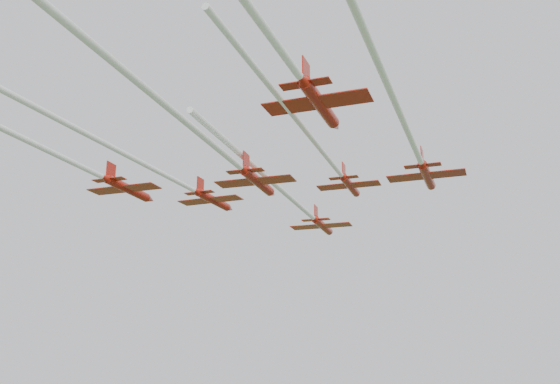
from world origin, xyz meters
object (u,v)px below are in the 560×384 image
Objects in this scene: jet_lead at (301,207)px; jet_row3_mid at (209,141)px; jet_row4_right at (258,19)px; jet_row3_right at (406,126)px; jet_row2_left at (172,179)px; jet_row2_right at (328,158)px; jet_row3_left at (85,168)px.

jet_row3_mid is (10.06, -30.81, -1.85)m from jet_lead.
jet_row3_mid is 0.87× the size of jet_row4_right.
jet_row3_mid is at bearing -170.83° from jet_row3_right.
jet_row4_right is (-3.31, -16.81, 3.20)m from jet_row3_right.
jet_row4_right is at bearing -49.85° from jet_row2_left.
jet_lead is 19.25m from jet_row2_left.
jet_row3_right is (14.42, -11.15, -3.15)m from jet_row2_right.
jet_row2_left is (-7.85, -17.53, 1.14)m from jet_lead.
jet_lead is at bearing 122.60° from jet_row3_right.
jet_row2_right reaches higher than jet_row3_right.
jet_lead is 1.08× the size of jet_row2_right.
jet_row2_right is 1.07× the size of jet_row3_left.
jet_lead is at bearing 90.57° from jet_row3_mid.
jet_row4_right is at bearing -84.73° from jet_row2_right.
jet_row4_right reaches higher than jet_row2_right.
jet_row2_left is at bearing 178.60° from jet_row2_right.
jet_row2_right is at bearing 67.47° from jet_row3_mid.
jet_row3_mid is at bearing -49.82° from jet_row2_left.
jet_row4_right is at bearing -36.13° from jet_row3_left.
jet_lead reaches higher than jet_row3_mid.
jet_row2_right is at bearing 1.71° from jet_row2_left.
jet_row3_left is 0.79× the size of jet_row3_right.
jet_row2_left is at bearing 49.71° from jet_row3_left.
jet_row3_mid is 16.22m from jet_row4_right.
jet_row3_left is at bearing -131.47° from jet_lead.
jet_row3_left is at bearing -164.26° from jet_row2_right.
jet_row2_right is at bearing 16.19° from jet_row3_left.
jet_row2_right is at bearing 96.35° from jet_row4_right.
jet_row3_mid is at bearing -111.41° from jet_row2_right.
jet_row3_right is 17.43m from jet_row4_right.
jet_row3_right is at bearing 7.11° from jet_row3_mid.
jet_row3_right is (33.95, -5.92, -2.83)m from jet_row2_left.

